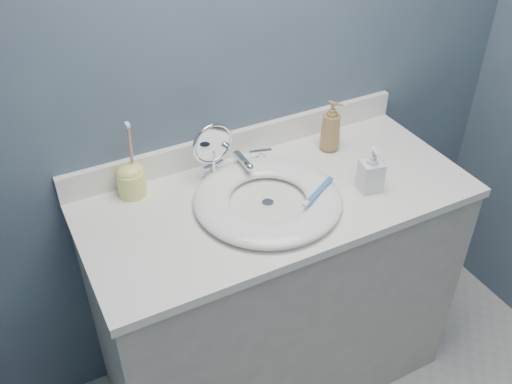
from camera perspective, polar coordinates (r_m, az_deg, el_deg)
back_wall at (r=1.81m, az=-1.94°, el=12.60°), size 2.20×0.02×2.40m
vanity_cabinet at (r=2.07m, az=1.86°, el=-10.29°), size 1.20×0.55×0.85m
countertop at (r=1.78m, az=2.14°, el=-0.61°), size 1.22×0.57×0.03m
backsplash at (r=1.93m, az=-1.62°, el=5.03°), size 1.22×0.02×0.09m
basin at (r=1.72m, az=1.19°, el=-0.72°), size 0.45×0.45×0.04m
drain at (r=1.72m, az=1.19°, el=-1.12°), size 0.04×0.04×0.01m
faucet at (r=1.85m, az=-1.69°, el=2.80°), size 0.25×0.13×0.07m
makeup_mirror at (r=1.77m, az=-4.33°, el=4.18°), size 0.14×0.08×0.21m
soap_bottle_amber at (r=1.95m, az=7.51°, el=6.57°), size 0.10×0.10×0.18m
soap_bottle_clear at (r=1.78m, az=11.46°, el=2.25°), size 0.08×0.08×0.15m
toothbrush_holder at (r=1.78m, az=-12.39°, el=1.31°), size 0.09×0.09×0.25m
toothbrush_lying at (r=1.71m, az=6.24°, el=-0.03°), size 0.16×0.10×0.02m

